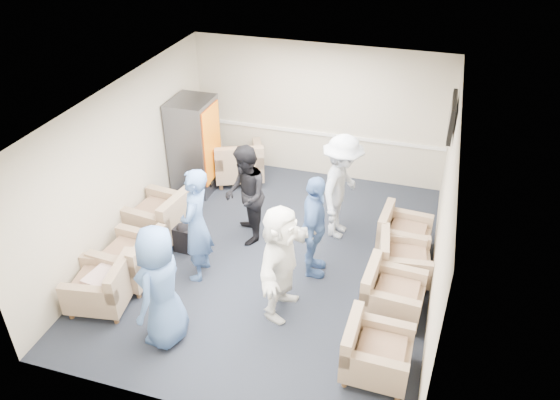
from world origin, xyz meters
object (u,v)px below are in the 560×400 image
(armchair_right_far, at_px, (401,235))
(person_back_left, at_px, (245,195))
(person_mid_left, at_px, (196,225))
(armchair_right_midnear, at_px, (389,295))
(armchair_right_near, at_px, (373,353))
(armchair_left_mid, at_px, (133,260))
(armchair_left_far, at_px, (162,218))
(armchair_left_near, at_px, (104,287))
(armchair_right_midfar, at_px, (400,261))
(person_mid_right, at_px, (314,227))
(person_front_left, at_px, (161,286))
(armchair_corner, at_px, (239,164))
(person_back_right, at_px, (341,187))
(person_front_right, at_px, (281,262))
(vending_machine, at_px, (195,146))

(armchair_right_far, bearing_deg, person_back_left, 103.57)
(person_mid_left, bearing_deg, armchair_right_midnear, 84.02)
(armchair_right_near, xyz_separation_m, armchair_right_far, (0.06, 2.66, -0.01))
(armchair_left_mid, xyz_separation_m, armchair_left_far, (-0.09, 1.13, 0.02))
(armchair_left_near, height_order, armchair_right_midfar, armchair_left_near)
(armchair_right_near, relative_size, armchair_right_midfar, 0.97)
(armchair_left_far, relative_size, person_mid_right, 0.61)
(armchair_right_midnear, distance_m, person_front_left, 3.15)
(armchair_left_far, bearing_deg, armchair_corner, 173.08)
(person_back_left, distance_m, person_back_right, 1.59)
(person_back_left, bearing_deg, armchair_right_midfar, 59.38)
(person_front_right, bearing_deg, armchair_left_mid, 95.65)
(armchair_left_near, bearing_deg, person_back_right, 124.73)
(person_front_left, bearing_deg, armchair_right_midnear, 117.72)
(person_mid_left, bearing_deg, armchair_left_near, -50.03)
(armchair_left_near, xyz_separation_m, person_back_left, (1.39, 2.14, 0.53))
(armchair_corner, xyz_separation_m, person_front_left, (0.55, -4.29, 0.51))
(armchair_right_far, xyz_separation_m, person_back_left, (-2.53, -0.40, 0.55))
(person_back_right, bearing_deg, armchair_left_far, 115.48)
(person_back_right, bearing_deg, armchair_right_midfar, -120.55)
(armchair_right_far, bearing_deg, armchair_left_near, 127.43)
(armchair_right_near, xyz_separation_m, person_mid_left, (-2.85, 1.15, 0.60))
(person_front_left, bearing_deg, armchair_left_near, -103.32)
(armchair_left_near, distance_m, person_mid_left, 1.57)
(armchair_left_near, relative_size, person_front_right, 0.54)
(armchair_right_far, relative_size, person_mid_left, 0.46)
(person_back_left, xyz_separation_m, person_front_right, (1.05, -1.49, 0.00))
(armchair_right_midfar, xyz_separation_m, armchair_right_far, (-0.07, 0.68, 0.01))
(armchair_right_near, bearing_deg, armchair_left_far, 65.26)
(person_front_right, bearing_deg, armchair_left_far, 70.73)
(armchair_left_far, bearing_deg, person_mid_right, 93.49)
(armchair_left_mid, relative_size, person_mid_left, 0.51)
(vending_machine, relative_size, person_front_left, 1.04)
(armchair_right_near, relative_size, person_mid_right, 0.49)
(vending_machine, xyz_separation_m, person_front_left, (1.24, -3.79, -0.03))
(armchair_right_midfar, bearing_deg, person_mid_left, 98.79)
(armchair_right_far, xyz_separation_m, person_back_right, (-1.07, 0.19, 0.61))
(armchair_left_near, xyz_separation_m, armchair_right_midnear, (3.93, 1.02, -0.00))
(armchair_left_mid, distance_m, person_back_right, 3.51)
(person_mid_left, xyz_separation_m, person_back_right, (1.84, 1.70, 0.00))
(armchair_corner, relative_size, person_front_right, 0.72)
(armchair_right_near, height_order, vending_machine, vending_machine)
(armchair_right_near, bearing_deg, vending_machine, 49.37)
(armchair_left_mid, distance_m, person_back_left, 2.04)
(armchair_left_far, bearing_deg, armchair_right_midnear, 86.53)
(armchair_left_far, height_order, person_back_left, person_back_left)
(person_back_left, bearing_deg, person_back_right, 87.49)
(armchair_left_far, height_order, person_back_right, person_back_right)
(armchair_right_near, xyz_separation_m, person_front_left, (-2.74, -0.20, 0.56))
(armchair_corner, relative_size, person_front_left, 0.70)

